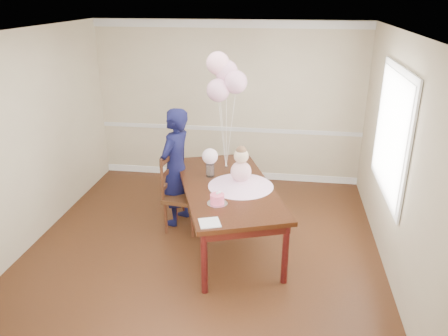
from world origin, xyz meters
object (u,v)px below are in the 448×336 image
(dining_table_top, at_px, (227,187))
(dining_chair_seat, at_px, (183,197))
(birthday_cake, at_px, (217,199))
(woman, at_px, (176,167))

(dining_table_top, distance_m, dining_chair_seat, 0.76)
(birthday_cake, relative_size, woman, 0.10)
(birthday_cake, bearing_deg, woman, 127.24)
(birthday_cake, distance_m, woman, 1.23)
(dining_chair_seat, distance_m, woman, 0.43)
(birthday_cake, bearing_deg, dining_table_top, 85.57)
(dining_table_top, height_order, dining_chair_seat, dining_table_top)
(dining_table_top, bearing_deg, birthday_cake, -113.96)
(birthday_cake, height_order, dining_chair_seat, birthday_cake)
(dining_chair_seat, xyz_separation_m, woman, (-0.14, 0.19, 0.36))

